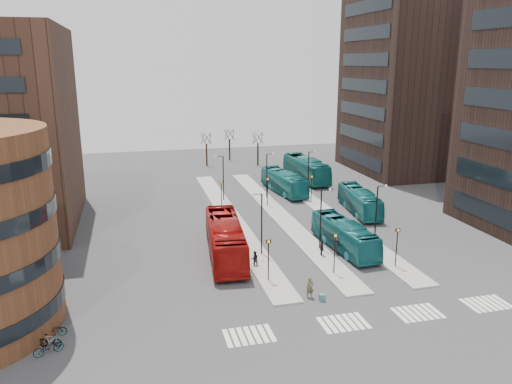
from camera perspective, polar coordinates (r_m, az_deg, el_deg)
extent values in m
plane|color=#313134|center=(34.97, 14.30, -17.21)|extent=(160.00, 160.00, 0.00)
cube|color=gray|center=(59.69, -2.86, -3.01)|extent=(2.50, 45.00, 0.15)
cube|color=gray|center=(61.08, 2.67, -2.59)|extent=(2.50, 45.00, 0.15)
cube|color=gray|center=(63.02, 7.90, -2.17)|extent=(2.50, 45.00, 0.15)
cube|color=#1A1A91|center=(40.30, 7.56, -11.86)|extent=(0.48, 0.40, 0.57)
imported|color=#970E0B|center=(47.90, -3.55, -5.35)|extent=(4.36, 13.31, 3.64)
imported|color=#135B5F|center=(50.54, 10.05, -4.88)|extent=(3.17, 10.74, 2.95)
imported|color=#146668|center=(71.19, 3.19, 1.14)|extent=(3.96, 11.40, 3.11)
imported|color=#136063|center=(63.08, 11.73, -1.00)|extent=(3.77, 10.87, 2.96)
imported|color=#125A58|center=(79.08, 5.73, 2.64)|extent=(3.67, 13.02, 3.59)
imported|color=brown|center=(40.46, 6.18, -10.79)|extent=(0.63, 0.42, 1.73)
imported|color=black|center=(45.96, -0.15, -7.64)|extent=(0.76, 0.61, 1.50)
imported|color=black|center=(48.53, 7.55, -6.43)|extent=(0.56, 1.03, 1.66)
imported|color=black|center=(49.43, 9.17, -6.07)|extent=(1.21, 1.24, 1.71)
imported|color=gray|center=(35.99, -22.66, -16.06)|extent=(1.97, 1.29, 0.98)
imported|color=gray|center=(36.75, -22.46, -15.42)|extent=(1.59, 0.82, 0.92)
imported|color=gray|center=(37.96, -22.18, -14.37)|extent=(1.78, 0.65, 0.93)
cube|color=silver|center=(35.35, -3.28, -16.34)|extent=(0.35, 2.40, 0.01)
cube|color=silver|center=(35.43, -2.45, -16.25)|extent=(0.35, 2.40, 0.01)
cube|color=silver|center=(35.52, -1.63, -16.16)|extent=(0.35, 2.40, 0.01)
cube|color=silver|center=(35.61, -0.81, -16.06)|extent=(0.35, 2.40, 0.01)
cube|color=silver|center=(35.71, 0.00, -15.96)|extent=(0.35, 2.40, 0.01)
cube|color=silver|center=(35.82, 0.81, -15.86)|extent=(0.35, 2.40, 0.01)
cube|color=silver|center=(35.94, 1.61, -15.76)|extent=(0.35, 2.40, 0.01)
cube|color=silver|center=(37.09, 7.77, -14.86)|extent=(0.35, 2.40, 0.01)
cube|color=silver|center=(37.26, 8.51, -14.74)|extent=(0.35, 2.40, 0.01)
cube|color=silver|center=(37.44, 9.24, -14.62)|extent=(0.35, 2.40, 0.01)
cube|color=silver|center=(37.62, 9.96, -14.50)|extent=(0.35, 2.40, 0.01)
cube|color=silver|center=(37.81, 10.68, -14.37)|extent=(0.35, 2.40, 0.01)
cube|color=silver|center=(38.01, 11.39, -14.25)|extent=(0.35, 2.40, 0.01)
cube|color=silver|center=(38.21, 12.08, -14.13)|extent=(0.35, 2.40, 0.01)
cube|color=silver|center=(39.52, 16.10, -13.37)|extent=(0.35, 2.40, 0.01)
cube|color=silver|center=(39.76, 16.74, -13.24)|extent=(0.35, 2.40, 0.01)
cube|color=silver|center=(40.00, 17.38, -13.11)|extent=(0.35, 2.40, 0.01)
cube|color=silver|center=(40.25, 18.00, -12.99)|extent=(0.35, 2.40, 0.01)
cube|color=silver|center=(40.50, 18.62, -12.86)|extent=(0.35, 2.40, 0.01)
cube|color=silver|center=(40.76, 19.22, -12.73)|extent=(0.35, 2.40, 0.01)
cube|color=silver|center=(41.02, 19.82, -12.61)|extent=(0.35, 2.40, 0.01)
cube|color=silver|center=(42.67, 23.25, -11.85)|extent=(0.35, 2.40, 0.01)
cube|color=silver|center=(42.96, 23.79, -11.73)|extent=(0.35, 2.40, 0.01)
cube|color=silver|center=(43.25, 24.33, -11.61)|extent=(0.35, 2.40, 0.01)
cube|color=silver|center=(43.55, 24.85, -11.49)|extent=(0.35, 2.40, 0.01)
cube|color=silver|center=(43.85, 25.37, -11.36)|extent=(0.35, 2.40, 0.01)
cube|color=silver|center=(44.15, 25.89, -11.24)|extent=(0.35, 2.40, 0.01)
cube|color=silver|center=(44.46, 26.39, -11.12)|extent=(0.35, 2.40, 0.01)
cube|color=black|center=(57.96, 26.24, -2.60)|extent=(0.12, 16.00, 2.00)
cube|color=black|center=(57.01, 26.69, 1.25)|extent=(0.12, 16.00, 2.00)
cube|color=black|center=(56.32, 27.16, 5.21)|extent=(0.12, 16.00, 2.00)
cube|color=black|center=(89.25, 18.03, 11.94)|extent=(20.00, 20.00, 30.00)
cube|color=black|center=(85.77, 11.64, 3.84)|extent=(0.12, 16.00, 2.00)
cube|color=black|center=(85.13, 11.78, 6.48)|extent=(0.12, 16.00, 2.00)
cube|color=black|center=(84.67, 11.92, 9.16)|extent=(0.12, 16.00, 2.00)
cube|color=black|center=(84.40, 12.07, 11.86)|extent=(0.12, 16.00, 2.00)
cube|color=black|center=(84.32, 12.22, 14.58)|extent=(0.12, 16.00, 2.00)
cube|color=black|center=(84.43, 12.37, 17.29)|extent=(0.12, 16.00, 2.00)
cube|color=black|center=(84.72, 12.53, 19.99)|extent=(0.12, 16.00, 2.00)
cylinder|color=black|center=(42.51, 1.42, -7.88)|extent=(0.10, 0.10, 3.50)
cube|color=black|center=(41.87, 1.44, -5.67)|extent=(0.45, 0.10, 0.30)
cube|color=yellow|center=(41.81, 1.46, -5.70)|extent=(0.20, 0.02, 0.20)
cylinder|color=black|center=(62.87, -3.96, -0.38)|extent=(0.10, 0.10, 3.50)
cube|color=black|center=(62.44, -3.99, 1.17)|extent=(0.45, 0.10, 0.30)
cube|color=yellow|center=(62.38, -3.98, 1.16)|extent=(0.20, 0.02, 0.20)
cylinder|color=black|center=(44.39, 8.96, -7.06)|extent=(0.10, 0.10, 3.50)
cube|color=black|center=(43.78, 9.05, -4.93)|extent=(0.45, 0.10, 0.30)
cube|color=yellow|center=(43.72, 9.08, -4.96)|extent=(0.20, 0.02, 0.20)
cylinder|color=black|center=(64.16, 1.31, -0.04)|extent=(0.10, 0.10, 3.50)
cube|color=black|center=(63.74, 1.32, 1.49)|extent=(0.45, 0.10, 0.30)
cube|color=yellow|center=(63.68, 1.34, 1.47)|extent=(0.20, 0.02, 0.20)
cylinder|color=black|center=(46.97, 15.76, -6.21)|extent=(0.10, 0.10, 3.50)
cube|color=black|center=(46.39, 15.91, -4.19)|extent=(0.45, 0.10, 0.30)
cube|color=yellow|center=(46.34, 15.94, -4.21)|extent=(0.20, 0.02, 0.20)
cylinder|color=black|center=(65.97, 6.34, 0.29)|extent=(0.10, 0.10, 3.50)
cube|color=black|center=(65.56, 6.39, 1.77)|extent=(0.45, 0.10, 0.30)
cube|color=yellow|center=(65.51, 6.40, 1.76)|extent=(0.20, 0.02, 0.20)
cylinder|color=black|center=(47.74, 0.66, -3.70)|extent=(0.14, 0.14, 6.00)
cylinder|color=black|center=(46.77, 0.13, -0.25)|extent=(0.90, 0.08, 0.08)
sphere|color=silver|center=(46.66, -0.40, -0.29)|extent=(0.24, 0.24, 0.24)
cylinder|color=black|center=(66.56, -3.75, 1.59)|extent=(0.14, 0.14, 6.00)
cylinder|color=black|center=(65.87, -4.18, 4.11)|extent=(0.90, 0.08, 0.08)
sphere|color=silver|center=(65.79, -4.57, 4.09)|extent=(0.24, 0.24, 0.24)
cylinder|color=black|center=(49.55, 7.39, -3.13)|extent=(0.14, 0.14, 6.00)
cylinder|color=black|center=(48.88, 7.99, 0.26)|extent=(0.90, 0.08, 0.08)
sphere|color=silver|center=(49.05, 8.48, 0.29)|extent=(0.24, 0.24, 0.24)
cylinder|color=black|center=(67.87, 1.23, 1.87)|extent=(0.14, 0.14, 6.00)
cylinder|color=black|center=(67.38, 1.62, 4.38)|extent=(0.90, 0.08, 0.08)
sphere|color=silver|center=(67.51, 1.99, 4.40)|extent=(0.24, 0.24, 0.24)
cylinder|color=black|center=(51.98, 13.56, -2.57)|extent=(0.14, 0.14, 6.00)
cylinder|color=black|center=(51.40, 14.21, 0.66)|extent=(0.90, 0.08, 0.08)
sphere|color=silver|center=(51.62, 14.65, 0.69)|extent=(0.24, 0.24, 0.24)
cylinder|color=black|center=(69.67, 6.00, 2.13)|extent=(0.14, 0.14, 6.00)
cylinder|color=black|center=(69.24, 6.42, 4.57)|extent=(0.90, 0.08, 0.08)
sphere|color=silver|center=(69.39, 6.77, 4.58)|extent=(0.24, 0.24, 0.24)
cylinder|color=black|center=(90.21, -5.67, 4.28)|extent=(0.30, 0.30, 4.00)
cylinder|color=black|center=(89.84, -5.27, 6.12)|extent=(0.10, 1.56, 1.95)
cylinder|color=black|center=(90.42, -5.64, 6.16)|extent=(1.48, 0.59, 1.97)
cylinder|color=black|center=(90.06, -6.11, 6.12)|extent=(0.90, 1.31, 1.99)
cylinder|color=black|center=(89.25, -6.03, 6.04)|extent=(0.89, 1.31, 1.99)
cylinder|color=black|center=(89.12, -5.51, 6.04)|extent=(1.48, 0.58, 1.97)
cylinder|color=black|center=(94.93, -3.04, 4.85)|extent=(0.30, 0.30, 4.00)
cylinder|color=black|center=(94.61, -2.64, 6.60)|extent=(0.10, 1.56, 1.95)
cylinder|color=black|center=(95.17, -3.01, 6.64)|extent=(1.48, 0.59, 1.97)
cylinder|color=black|center=(94.77, -3.45, 6.60)|extent=(0.90, 1.31, 1.99)
cylinder|color=black|center=(93.97, -3.35, 6.53)|extent=(0.89, 1.31, 1.99)
cylinder|color=black|center=(93.87, -2.85, 6.53)|extent=(1.48, 0.58, 1.97)
cylinder|color=black|center=(90.04, 0.21, 4.33)|extent=(0.30, 0.30, 4.00)
cylinder|color=black|center=(89.74, 0.65, 6.17)|extent=(0.10, 1.56, 1.95)
cylinder|color=black|center=(90.25, 0.24, 6.22)|extent=(1.48, 0.59, 1.97)
cylinder|color=black|center=(89.82, -0.20, 6.18)|extent=(0.90, 1.31, 1.99)
cylinder|color=black|center=(89.03, -0.07, 6.10)|extent=(0.89, 1.31, 1.99)
cylinder|color=black|center=(88.98, 0.46, 6.09)|extent=(1.48, 0.58, 1.97)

